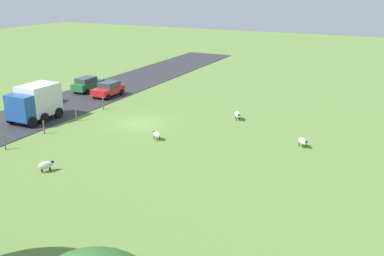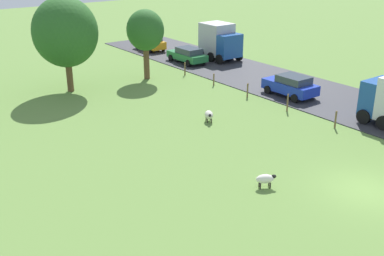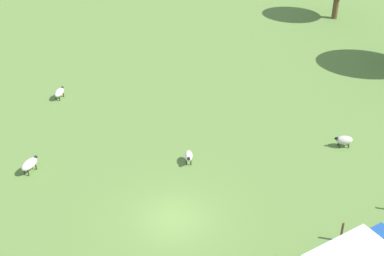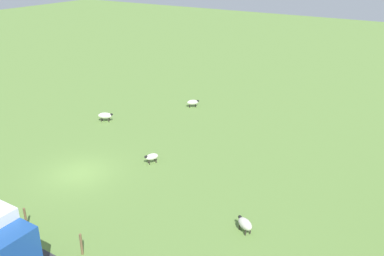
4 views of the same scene
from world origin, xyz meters
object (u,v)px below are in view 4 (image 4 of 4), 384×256
(sheep_0, at_px, (193,102))
(sheep_2, at_px, (105,116))
(sheep_1, at_px, (152,157))
(sheep_3, at_px, (245,224))

(sheep_0, height_order, sheep_2, sheep_2)
(sheep_0, relative_size, sheep_2, 0.85)
(sheep_1, distance_m, sheep_2, 9.01)
(sheep_1, xyz_separation_m, sheep_2, (-4.02, -8.07, 0.06))
(sheep_1, distance_m, sheep_3, 9.47)
(sheep_3, bearing_deg, sheep_1, -112.07)
(sheep_1, bearing_deg, sheep_0, -161.96)
(sheep_1, height_order, sheep_3, sheep_3)
(sheep_0, height_order, sheep_3, sheep_3)
(sheep_0, bearing_deg, sheep_3, 40.22)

